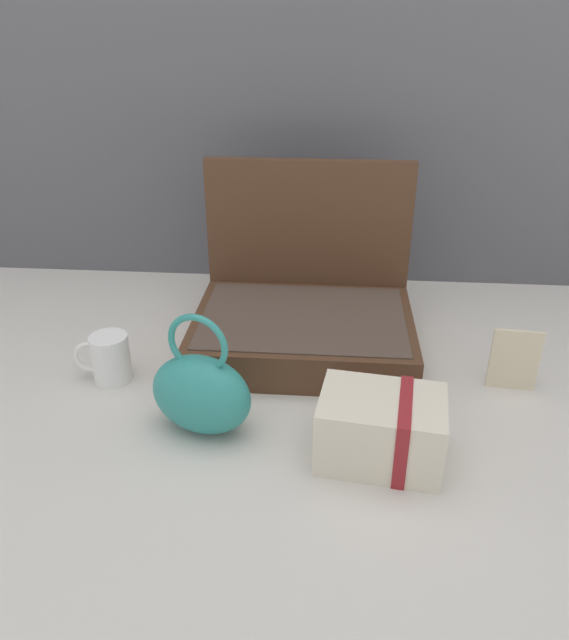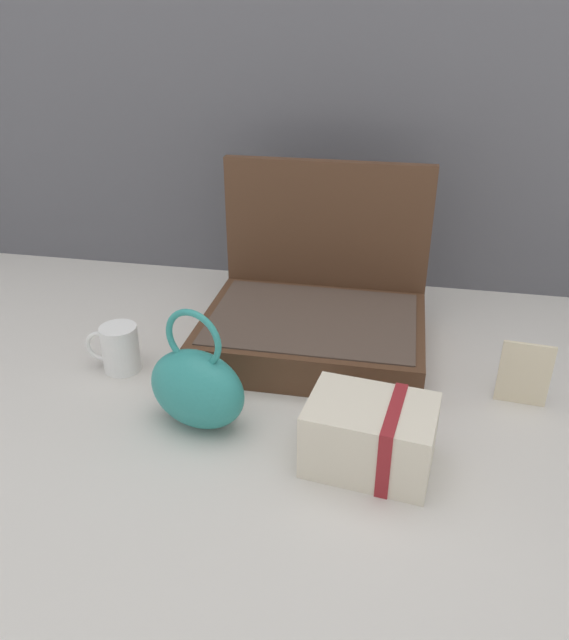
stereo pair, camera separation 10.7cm
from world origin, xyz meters
TOP-DOWN VIEW (x-y plane):
  - ground_plane at (0.00, 0.00)m, footprint 6.00×6.00m
  - open_suitcase at (0.05, 0.20)m, footprint 0.45×0.36m
  - teal_pouch_handbag at (-0.11, -0.12)m, footprint 0.20×0.15m
  - cream_toiletry_bag at (0.19, -0.17)m, footprint 0.21×0.16m
  - coffee_mug at (-0.32, 0.02)m, footprint 0.11×0.07m
  - info_card_left at (0.45, 0.05)m, footprint 0.09×0.01m

SIDE VIEW (x-z plane):
  - ground_plane at x=0.00m, z-range 0.00..0.00m
  - coffee_mug at x=-0.32m, z-range 0.00..0.10m
  - cream_toiletry_bag at x=0.19m, z-range 0.00..0.11m
  - info_card_left at x=0.45m, z-range 0.00..0.12m
  - open_suitcase at x=0.05m, z-range -0.11..0.26m
  - teal_pouch_handbag at x=-0.11m, z-range -0.04..0.19m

